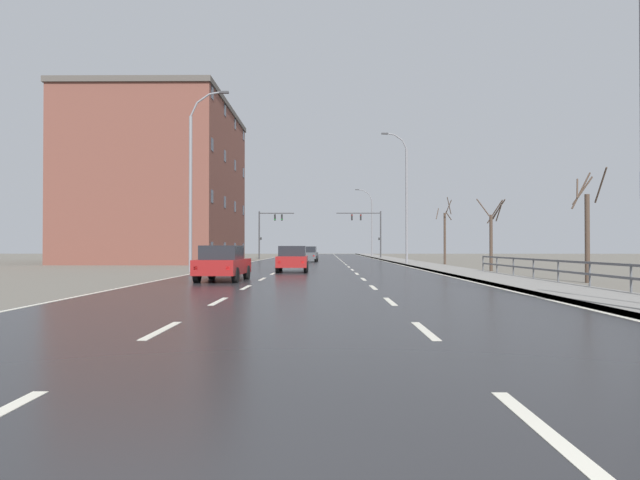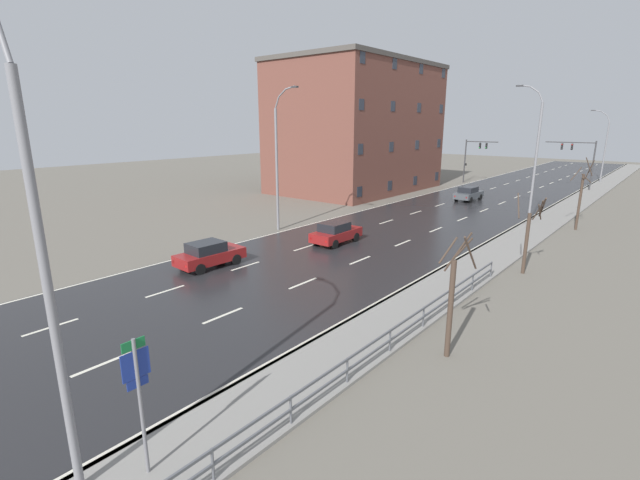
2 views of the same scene
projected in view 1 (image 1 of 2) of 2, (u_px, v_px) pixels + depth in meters
ground_plane at (319, 265)px, 50.68m from camera, size 160.00×160.00×0.12m
road_asphalt_strip at (320, 261)px, 62.67m from camera, size 14.00×120.00×0.03m
sidewalk_right at (396, 260)px, 62.60m from camera, size 3.00×120.00×0.12m
guardrail at (590, 270)px, 19.94m from camera, size 0.07×27.01×1.00m
street_lamp_foreground at (637, 67)px, 12.52m from camera, size 2.74×0.24×11.23m
street_lamp_midground at (405, 199)px, 49.00m from camera, size 2.25×0.24×11.41m
street_lamp_distant at (371, 224)px, 85.47m from camera, size 2.59×0.24×10.26m
street_lamp_left_bank at (193, 183)px, 34.54m from camera, size 2.41×0.24×11.02m
traffic_signal_right at (370, 226)px, 75.00m from camera, size 5.92×0.36×6.25m
traffic_signal_left at (268, 226)px, 73.12m from camera, size 4.57×0.36×6.12m
car_near_right at (293, 259)px, 33.99m from camera, size 1.88×4.12×1.57m
car_far_left at (223, 263)px, 24.91m from camera, size 1.98×4.18×1.57m
car_mid_centre at (308, 254)px, 57.87m from camera, size 1.97×4.17×1.57m
brick_building at (162, 184)px, 57.37m from camera, size 14.03×21.21×15.68m
bare_tree_near at (587, 230)px, 23.90m from camera, size 1.15×1.18×4.79m
bare_tree_mid at (492, 236)px, 35.60m from camera, size 1.68×1.79×4.57m
bare_tree_far at (445, 235)px, 49.76m from camera, size 1.46×1.57×5.85m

